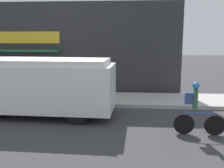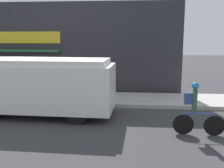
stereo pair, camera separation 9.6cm
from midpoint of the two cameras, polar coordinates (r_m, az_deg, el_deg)
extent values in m
plane|color=#38383A|center=(12.23, -15.34, -4.66)|extent=(70.00, 70.00, 0.00)
cube|color=#ADAAA3|center=(13.40, -13.43, -2.94)|extent=(28.00, 2.60, 0.16)
cube|color=#2D2D33|center=(14.62, -11.78, 7.59)|extent=(13.43, 0.18, 4.90)
cube|color=gold|center=(15.05, -17.90, 9.62)|extent=(3.69, 0.05, 0.63)
cube|color=#235633|center=(14.75, -18.27, 6.93)|extent=(3.88, 0.72, 0.10)
cube|color=white|center=(10.48, -13.64, -0.56)|extent=(5.19, 2.24, 1.74)
cube|color=white|center=(10.35, -13.87, 4.74)|extent=(4.78, 2.06, 0.21)
cube|color=red|center=(12.19, -17.79, 1.14)|extent=(0.04, 0.44, 0.44)
cylinder|color=black|center=(12.48, -22.96, -2.87)|extent=(0.83, 0.28, 0.83)
cylinder|color=black|center=(11.10, -5.17, -3.64)|extent=(0.83, 0.28, 0.83)
cylinder|color=black|center=(9.42, -7.41, -6.21)|extent=(0.83, 0.28, 0.83)
cylinder|color=black|center=(8.90, 21.67, -8.42)|extent=(0.66, 0.07, 0.65)
cylinder|color=black|center=(8.71, 15.54, -8.46)|extent=(0.66, 0.07, 0.65)
cylinder|color=#234793|center=(8.69, 18.78, -6.09)|extent=(0.90, 0.07, 0.04)
cylinder|color=#234793|center=(8.64, 17.72, -5.70)|extent=(0.04, 0.04, 0.12)
cube|color=#2D5B38|center=(8.55, 17.85, -3.25)|extent=(0.13, 0.20, 0.64)
sphere|color=#2375B7|center=(8.46, 18.02, -0.37)|extent=(0.22, 0.22, 0.22)
cube|color=navy|center=(8.51, 16.61, -3.04)|extent=(0.27, 0.15, 0.36)
camera|label=1|loc=(0.05, -89.75, 0.04)|focal=42.00mm
camera|label=2|loc=(0.05, 90.25, -0.04)|focal=42.00mm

